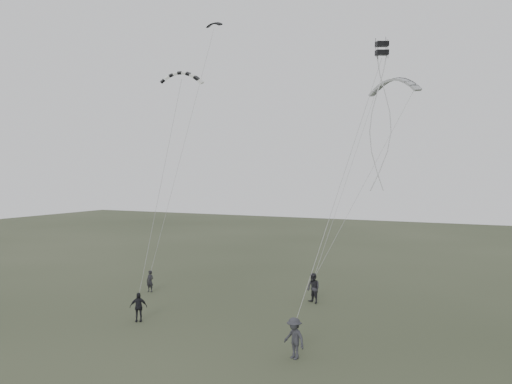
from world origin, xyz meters
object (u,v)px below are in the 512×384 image
at_px(kite_striped, 182,73).
at_px(flyer_center, 138,307).
at_px(kite_dark_small, 214,23).
at_px(kite_box, 382,48).
at_px(flyer_left, 150,281).
at_px(flyer_right, 313,288).
at_px(flyer_far, 294,338).
at_px(kite_pale_large, 394,79).

bearing_deg(kite_striped, flyer_center, -126.86).
distance_m(flyer_center, kite_dark_small, 21.84).
distance_m(flyer_center, kite_box, 19.57).
height_order(kite_dark_small, kite_box, kite_dark_small).
distance_m(flyer_left, kite_dark_small, 19.88).
height_order(flyer_center, kite_box, kite_box).
height_order(flyer_left, flyer_center, flyer_center).
distance_m(flyer_right, flyer_center, 11.31).
relative_size(flyer_center, kite_box, 2.39).
xyz_separation_m(flyer_right, flyer_far, (2.41, -9.80, -0.04)).
relative_size(flyer_far, kite_dark_small, 1.46).
relative_size(flyer_left, kite_dark_small, 1.19).
height_order(kite_striped, kite_box, kite_striped).
height_order(flyer_right, kite_striped, kite_striped).
height_order(flyer_center, kite_striped, kite_striped).
bearing_deg(flyer_center, flyer_right, 13.38).
distance_m(flyer_far, kite_pale_large, 22.34).
xyz_separation_m(kite_pale_large, kite_box, (1.44, -11.75, -0.53)).
bearing_deg(kite_pale_large, flyer_center, -110.70).
relative_size(flyer_center, kite_pale_large, 0.43).
xyz_separation_m(flyer_center, kite_striped, (0.53, 3.76, 14.02)).
bearing_deg(flyer_far, flyer_center, -163.51).
bearing_deg(flyer_right, kite_striped, -116.76).
distance_m(kite_dark_small, kite_box, 16.45).
relative_size(flyer_left, flyer_right, 0.79).
distance_m(flyer_left, flyer_center, 7.28).
distance_m(kite_pale_large, kite_striped, 15.99).
distance_m(kite_dark_small, kite_pale_large, 14.20).
height_order(flyer_left, flyer_right, flyer_right).
bearing_deg(flyer_center, kite_pale_large, 19.70).
bearing_deg(flyer_right, flyer_left, -138.30).
distance_m(flyer_center, kite_pale_large, 24.16).
bearing_deg(flyer_right, flyer_center, -101.74).
bearing_deg(flyer_far, flyer_right, 129.22).
bearing_deg(flyer_center, flyer_left, 89.08).
bearing_deg(kite_dark_small, kite_pale_large, 28.48).
bearing_deg(kite_dark_small, flyer_far, -39.49).
relative_size(kite_dark_small, kite_pale_large, 0.33).
bearing_deg(flyer_center, kite_striped, 48.83).
height_order(flyer_left, kite_pale_large, kite_pale_large).
relative_size(flyer_far, kite_box, 2.71).
xyz_separation_m(flyer_left, flyer_center, (3.88, -6.16, 0.06)).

